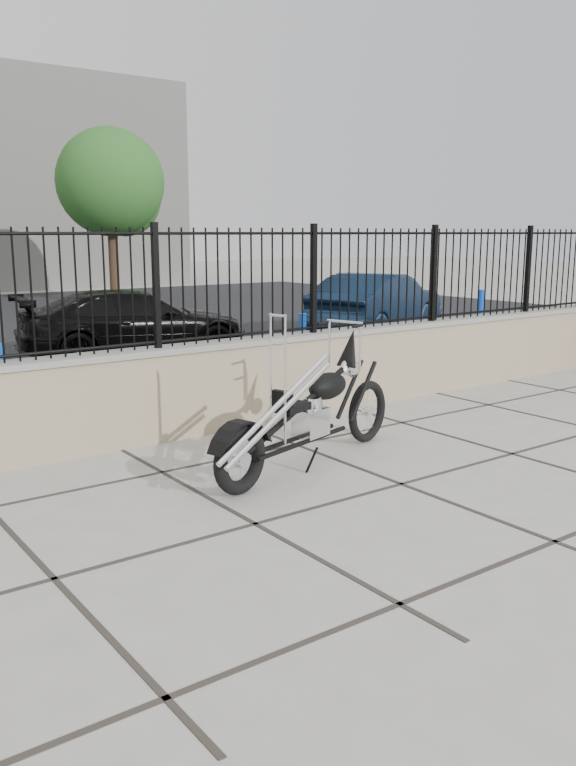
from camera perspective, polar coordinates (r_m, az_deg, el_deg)
The scene contains 10 objects.
ground_plane at distance 6.49m, azimuth 8.66°, elevation -7.66°, with size 90.00×90.00×0.00m, color #99968E.
retaining_wall at distance 8.26m, azimuth -3.55°, elevation 0.03°, with size 14.00×0.36×0.96m, color gray.
iron_fence at distance 8.11m, azimuth -3.64°, elevation 7.53°, with size 14.00×0.08×1.20m, color black.
chopper_motorcycle at distance 6.71m, azimuth 1.52°, elevation -0.41°, with size 2.44×0.43×1.47m, color black, non-canonical shape.
car_black at distance 13.21m, azimuth -11.63°, elevation 4.52°, with size 1.61×3.95×1.15m, color black.
car_blue at distance 15.83m, azimuth 6.85°, elevation 6.02°, with size 1.36×3.89×1.28m, color black.
bollard_a at distance 9.29m, azimuth -21.09°, elevation 0.22°, with size 0.10×0.10×0.85m, color blue.
bollard_b at distance 11.26m, azimuth 1.12°, elevation 3.00°, with size 0.11×0.11×0.92m, color blue.
bollard_c at distance 14.59m, azimuth 14.45°, elevation 4.85°, with size 0.13×0.13×1.06m, color #0D23CB.
tree_right at distance 23.07m, azimuth -13.44°, elevation 15.05°, with size 3.12×3.12×5.27m.
Camera 1 is at (-4.37, -4.31, 2.11)m, focal length 35.00 mm.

